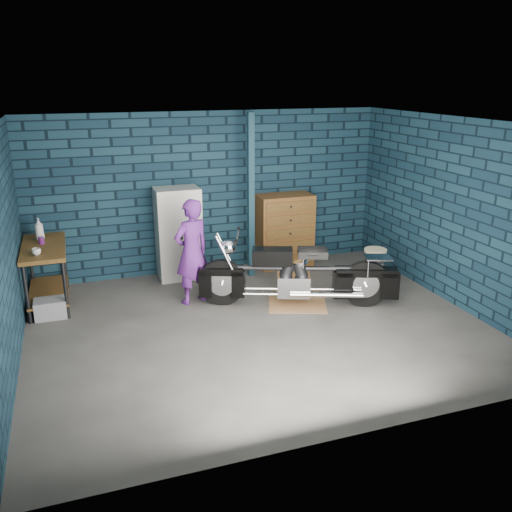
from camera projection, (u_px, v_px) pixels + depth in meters
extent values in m
plane|color=#54514E|center=(258.00, 327.00, 7.35)|extent=(6.00, 6.00, 0.00)
cube|color=#0E2231|center=(210.00, 193.00, 9.16)|extent=(6.00, 0.02, 2.70)
cube|color=#0E2231|center=(3.00, 255.00, 5.99)|extent=(0.02, 5.00, 2.70)
cube|color=#0E2231|center=(454.00, 213.00, 7.85)|extent=(0.02, 5.00, 2.70)
cube|color=silver|center=(259.00, 123.00, 6.49)|extent=(6.00, 5.00, 0.02)
cube|color=#132F3D|center=(251.00, 197.00, 8.84)|extent=(0.10, 0.10, 2.70)
cube|color=brown|center=(47.00, 275.00, 7.94)|extent=(0.60, 1.40, 0.91)
cube|color=olive|center=(297.00, 305.00, 8.04)|extent=(1.01, 0.89, 0.01)
imported|color=#5C217D|center=(192.00, 252.00, 7.91)|extent=(0.68, 0.57, 1.58)
cube|color=gray|center=(51.00, 308.00, 7.60)|extent=(0.43, 0.30, 0.27)
cube|color=beige|center=(179.00, 234.00, 8.91)|extent=(0.71, 0.51, 1.53)
cube|color=brown|center=(285.00, 231.00, 9.53)|extent=(0.96, 0.53, 1.28)
imported|color=#BDB48F|center=(36.00, 252.00, 7.38)|extent=(0.15, 0.15, 0.10)
cylinder|color=#591863|center=(41.00, 240.00, 7.86)|extent=(0.09, 0.09, 0.11)
imported|color=gray|center=(39.00, 229.00, 8.03)|extent=(0.17, 0.17, 0.33)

